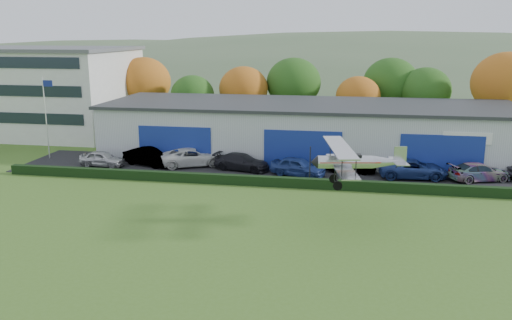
% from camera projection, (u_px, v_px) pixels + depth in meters
% --- Properties ---
extents(ground, '(300.00, 300.00, 0.00)m').
position_uv_depth(ground, '(170.00, 269.00, 27.94)').
color(ground, '#456B21').
rests_on(ground, ground).
extents(apron, '(48.00, 9.00, 0.05)m').
position_uv_depth(apron, '(279.00, 171.00, 47.53)').
color(apron, black).
rests_on(apron, ground).
extents(hedge, '(46.00, 0.60, 0.80)m').
position_uv_depth(hedge, '(271.00, 181.00, 42.84)').
color(hedge, black).
rests_on(hedge, ground).
extents(hangar, '(40.60, 12.60, 5.30)m').
position_uv_depth(hangar, '(308.00, 129.00, 53.25)').
color(hangar, '#B2B7BC').
rests_on(hangar, ground).
extents(office_block, '(20.60, 15.60, 10.40)m').
position_uv_depth(office_block, '(44.00, 90.00, 64.95)').
color(office_block, silver).
rests_on(office_block, ground).
extents(flagpole, '(1.05, 0.10, 8.00)m').
position_uv_depth(flagpole, '(46.00, 110.00, 51.23)').
color(flagpole, silver).
rests_on(flagpole, ground).
extents(tree_belt, '(75.70, 13.22, 10.12)m').
position_uv_depth(tree_belt, '(283.00, 87.00, 65.36)').
color(tree_belt, '#3D2614').
rests_on(tree_belt, ground).
extents(distant_hills, '(430.00, 196.00, 56.00)m').
position_uv_depth(distant_hills, '(305.00, 115.00, 165.75)').
color(distant_hills, '#4C6642').
rests_on(distant_hills, ground).
extents(car_0, '(4.37, 2.08, 1.44)m').
position_uv_depth(car_0, '(102.00, 159.00, 48.99)').
color(car_0, silver).
rests_on(car_0, apron).
extents(car_1, '(5.23, 3.32, 1.63)m').
position_uv_depth(car_1, '(148.00, 157.00, 49.35)').
color(car_1, gray).
rests_on(car_1, apron).
extents(car_2, '(6.49, 4.93, 1.64)m').
position_uv_depth(car_2, '(193.00, 157.00, 49.18)').
color(car_2, silver).
rests_on(car_2, apron).
extents(car_3, '(5.43, 3.09, 1.48)m').
position_uv_depth(car_3, '(242.00, 162.00, 47.69)').
color(car_3, black).
rests_on(car_3, apron).
extents(car_4, '(5.14, 3.28, 1.63)m').
position_uv_depth(car_4, '(298.00, 167.00, 45.66)').
color(car_4, navy).
rests_on(car_4, apron).
extents(car_5, '(4.47, 1.93, 1.43)m').
position_uv_depth(car_5, '(351.00, 165.00, 46.81)').
color(car_5, gray).
rests_on(car_5, apron).
extents(car_6, '(5.91, 3.03, 1.60)m').
position_uv_depth(car_6, '(413.00, 169.00, 45.04)').
color(car_6, navy).
rests_on(car_6, apron).
extents(car_7, '(5.55, 3.70, 1.49)m').
position_uv_depth(car_7, '(479.00, 172.00, 44.25)').
color(car_7, gray).
rests_on(car_7, apron).
extents(biplane, '(6.35, 7.26, 2.70)m').
position_uv_depth(biplane, '(353.00, 161.00, 34.41)').
color(biplane, silver).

